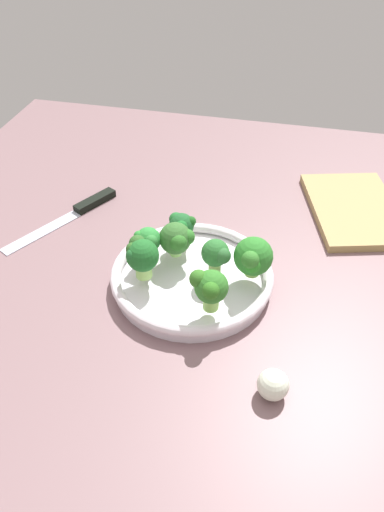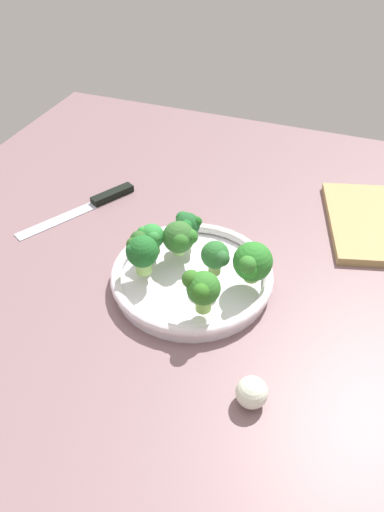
# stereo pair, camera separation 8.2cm
# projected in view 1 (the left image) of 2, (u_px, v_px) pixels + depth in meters

# --- Properties ---
(ground_plane) EXTENTS (1.30, 1.30, 0.03)m
(ground_plane) POSITION_uv_depth(u_px,v_px,m) (209.00, 289.00, 0.87)
(ground_plane) COLOR #7D5E62
(bowl) EXTENTS (0.28, 0.28, 0.03)m
(bowl) POSITION_uv_depth(u_px,v_px,m) (192.00, 277.00, 0.85)
(bowl) COLOR white
(bowl) RESTS_ON ground_plane
(broccoli_floret_0) EXTENTS (0.06, 0.06, 0.06)m
(broccoli_floret_0) POSITION_uv_depth(u_px,v_px,m) (177.00, 239.00, 0.85)
(broccoli_floret_0) COLOR #9CD670
(broccoli_floret_0) RESTS_ON bowl
(broccoli_floret_1) EXTENTS (0.07, 0.06, 0.07)m
(broccoli_floret_1) POSITION_uv_depth(u_px,v_px,m) (253.00, 257.00, 0.81)
(broccoli_floret_1) COLOR #9BD163
(broccoli_floret_1) RESTS_ON bowl
(broccoli_floret_2) EXTENTS (0.06, 0.06, 0.07)m
(broccoli_floret_2) POSITION_uv_depth(u_px,v_px,m) (210.00, 287.00, 0.75)
(broccoli_floret_2) COLOR #91CE5B
(broccoli_floret_2) RESTS_ON bowl
(broccoli_floret_3) EXTENTS (0.05, 0.05, 0.06)m
(broccoli_floret_3) POSITION_uv_depth(u_px,v_px,m) (216.00, 255.00, 0.81)
(broccoli_floret_3) COLOR #89B055
(broccoli_floret_3) RESTS_ON bowl
(broccoli_floret_4) EXTENTS (0.05, 0.05, 0.06)m
(broccoli_floret_4) POSITION_uv_depth(u_px,v_px,m) (181.00, 226.00, 0.88)
(broccoli_floret_4) COLOR #8DC65C
(broccoli_floret_4) RESTS_ON bowl
(broccoli_floret_5) EXTENTS (0.04, 0.04, 0.06)m
(broccoli_floret_5) POSITION_uv_depth(u_px,v_px,m) (148.00, 241.00, 0.85)
(broccoli_floret_5) COLOR #7DB14D
(broccoli_floret_5) RESTS_ON bowl
(broccoli_floret_6) EXTENTS (0.05, 0.05, 0.07)m
(broccoli_floret_6) POSITION_uv_depth(u_px,v_px,m) (141.00, 255.00, 0.81)
(broccoli_floret_6) COLOR #A1D76B
(broccoli_floret_6) RESTS_ON bowl
(knife) EXTENTS (0.24, 0.15, 0.01)m
(knife) POSITION_uv_depth(u_px,v_px,m) (77.00, 211.00, 1.02)
(knife) COLOR silver
(knife) RESTS_ON ground_plane
(cutting_board) EXTENTS (0.29, 0.23, 0.02)m
(cutting_board) POSITION_uv_depth(u_px,v_px,m) (355.00, 209.00, 1.02)
(cutting_board) COLOR tan
(cutting_board) RESTS_ON ground_plane
(garlic_bulb) EXTENTS (0.04, 0.04, 0.04)m
(garlic_bulb) POSITION_uv_depth(u_px,v_px,m) (273.00, 385.00, 0.68)
(garlic_bulb) COLOR white
(garlic_bulb) RESTS_ON ground_plane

